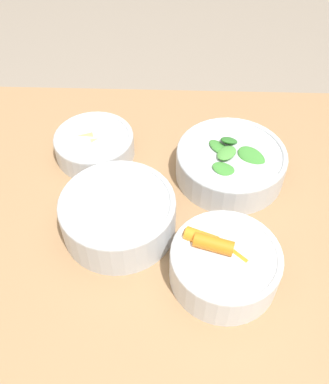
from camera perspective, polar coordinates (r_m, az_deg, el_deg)
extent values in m
plane|color=gray|center=(1.38, -5.79, -24.04)|extent=(10.00, 10.00, 0.00)
cube|color=#99724C|center=(0.73, -10.11, -5.70)|extent=(1.33, 0.80, 0.03)
cylinder|color=silver|center=(0.64, 8.00, -9.72)|extent=(0.16, 0.16, 0.06)
torus|color=silver|center=(0.61, 8.27, -8.28)|extent=(0.16, 0.16, 0.01)
cylinder|color=orange|center=(0.61, 5.82, -11.42)|extent=(0.02, 0.04, 0.02)
cylinder|color=orange|center=(0.63, 8.92, -8.23)|extent=(0.05, 0.05, 0.02)
cylinder|color=orange|center=(0.63, 10.87, -9.39)|extent=(0.05, 0.06, 0.02)
cylinder|color=orange|center=(0.63, 10.73, -8.04)|extent=(0.05, 0.04, 0.02)
cylinder|color=orange|center=(0.62, 9.65, -9.35)|extent=(0.05, 0.06, 0.02)
cylinder|color=orange|center=(0.61, 6.59, -6.90)|extent=(0.06, 0.04, 0.02)
cylinder|color=orange|center=(0.62, 4.91, -6.12)|extent=(0.05, 0.04, 0.02)
cylinder|color=silver|center=(0.78, 8.75, 3.68)|extent=(0.19, 0.19, 0.05)
torus|color=silver|center=(0.76, 8.98, 5.13)|extent=(0.19, 0.19, 0.01)
ellipsoid|color=#4C933D|center=(0.75, 8.28, 5.18)|extent=(0.05, 0.06, 0.02)
ellipsoid|color=#3D8433|center=(0.77, 7.32, 5.88)|extent=(0.05, 0.06, 0.02)
ellipsoid|color=#2D7028|center=(0.78, 8.62, 6.80)|extent=(0.05, 0.05, 0.03)
ellipsoid|color=#2D7028|center=(0.80, 4.43, 6.34)|extent=(0.05, 0.06, 0.04)
ellipsoid|color=#3D8433|center=(0.76, 11.51, 4.62)|extent=(0.06, 0.06, 0.03)
ellipsoid|color=#3D8433|center=(0.73, 8.08, 2.92)|extent=(0.05, 0.04, 0.02)
ellipsoid|color=#235B23|center=(0.75, 4.61, 3.71)|extent=(0.03, 0.04, 0.01)
ellipsoid|color=#4C933D|center=(0.74, 6.04, 2.75)|extent=(0.05, 0.04, 0.02)
cylinder|color=silver|center=(0.69, -6.16, -3.14)|extent=(0.18, 0.18, 0.06)
torus|color=silver|center=(0.66, -6.37, -1.40)|extent=(0.18, 0.18, 0.01)
cylinder|color=brown|center=(0.69, -6.09, -3.66)|extent=(0.17, 0.17, 0.04)
ellipsoid|color=#A36B4C|center=(0.69, -11.72, -2.58)|extent=(0.01, 0.01, 0.01)
ellipsoid|color=#8E5B3D|center=(0.67, -5.19, -2.88)|extent=(0.01, 0.01, 0.01)
ellipsoid|color=#AD7551|center=(0.65, -6.64, -5.95)|extent=(0.01, 0.01, 0.01)
ellipsoid|color=#A36B4C|center=(0.69, -1.14, 0.08)|extent=(0.01, 0.01, 0.01)
ellipsoid|color=#8E5B3D|center=(0.67, -8.51, -3.54)|extent=(0.01, 0.01, 0.01)
ellipsoid|color=#8E5B3D|center=(0.67, -0.35, -2.46)|extent=(0.01, 0.01, 0.01)
ellipsoid|color=#AD7551|center=(0.70, -8.17, -0.32)|extent=(0.01, 0.01, 0.01)
ellipsoid|color=#8E5B3D|center=(0.69, -8.67, -0.90)|extent=(0.01, 0.01, 0.01)
ellipsoid|color=#AD7551|center=(0.68, -1.88, -1.37)|extent=(0.01, 0.01, 0.01)
ellipsoid|color=#AD7551|center=(0.64, -7.52, -5.73)|extent=(0.01, 0.01, 0.01)
ellipsoid|color=#AD7551|center=(0.67, 0.15, -2.68)|extent=(0.01, 0.01, 0.01)
ellipsoid|color=#8E5B3D|center=(0.67, -10.40, -2.98)|extent=(0.01, 0.01, 0.01)
ellipsoid|color=#A36B4C|center=(0.66, -8.23, -4.28)|extent=(0.01, 0.01, 0.01)
ellipsoid|color=#AD7551|center=(0.68, -11.73, -2.63)|extent=(0.01, 0.01, 0.01)
cylinder|color=beige|center=(0.67, -6.43, -1.85)|extent=(0.03, 0.03, 0.01)
cylinder|color=beige|center=(0.65, -3.41, -3.99)|extent=(0.03, 0.03, 0.01)
cylinder|color=beige|center=(0.66, -3.32, -2.70)|extent=(0.03, 0.03, 0.01)
cylinder|color=beige|center=(0.66, -3.13, -3.61)|extent=(0.03, 0.03, 0.01)
cylinder|color=silver|center=(0.82, -9.27, 6.10)|extent=(0.15, 0.15, 0.04)
torus|color=silver|center=(0.81, -9.46, 7.22)|extent=(0.15, 0.15, 0.01)
cube|color=tan|center=(0.85, -9.14, 8.22)|extent=(0.06, 0.06, 0.02)
cube|color=tan|center=(0.79, -7.69, 5.36)|extent=(0.07, 0.07, 0.02)
cube|color=tan|center=(0.81, -10.94, 6.16)|extent=(0.06, 0.06, 0.02)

